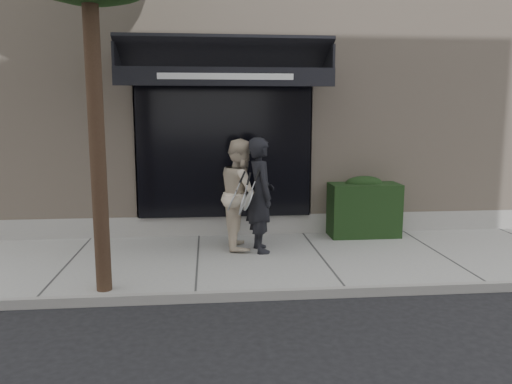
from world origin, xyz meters
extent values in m
plane|color=black|center=(0.00, 0.00, 0.00)|extent=(80.00, 80.00, 0.00)
cube|color=gray|center=(0.00, 0.00, 0.06)|extent=(20.00, 3.00, 0.12)
cube|color=gray|center=(0.00, -1.55, 0.07)|extent=(20.00, 0.10, 0.14)
cube|color=tan|center=(0.00, 5.00, 2.75)|extent=(14.00, 7.00, 5.50)
cube|color=gray|center=(0.00, 1.70, 0.25)|extent=(14.02, 0.42, 0.50)
cube|color=black|center=(-1.50, 1.55, 1.80)|extent=(3.20, 0.30, 2.60)
cube|color=gray|center=(-3.10, 1.70, 1.80)|extent=(0.08, 0.40, 2.60)
cube|color=gray|center=(0.10, 1.70, 1.80)|extent=(0.08, 0.40, 2.60)
cube|color=gray|center=(-1.50, 1.70, 3.14)|extent=(3.36, 0.40, 0.12)
cube|color=black|center=(-1.50, 1.00, 3.40)|extent=(3.60, 1.03, 0.55)
cube|color=black|center=(-1.50, 0.50, 3.01)|extent=(3.60, 0.05, 0.30)
cube|color=white|center=(-1.50, 0.47, 3.01)|extent=(2.20, 0.01, 0.10)
cube|color=black|center=(-3.28, 1.00, 3.32)|extent=(0.04, 1.00, 0.45)
cube|color=black|center=(0.28, 1.00, 3.32)|extent=(0.04, 1.00, 0.45)
cube|color=black|center=(1.10, 1.25, 0.62)|extent=(1.30, 0.70, 1.00)
ellipsoid|color=black|center=(1.10, 1.25, 1.12)|extent=(0.71, 0.38, 0.27)
cylinder|color=black|center=(-3.20, -1.30, 2.40)|extent=(0.20, 0.20, 4.80)
imported|color=black|center=(-0.95, 0.37, 1.08)|extent=(0.56, 0.76, 1.91)
torus|color=silver|center=(-1.17, 0.14, 1.04)|extent=(0.17, 0.32, 0.29)
cylinder|color=silver|center=(-1.17, 0.14, 1.04)|extent=(0.13, 0.28, 0.25)
cylinder|color=silver|center=(-1.17, 0.14, 1.04)|extent=(0.18, 0.04, 0.08)
cylinder|color=black|center=(-1.17, 0.14, 1.04)|extent=(0.20, 0.06, 0.10)
torus|color=silver|center=(-1.27, 0.02, 0.99)|extent=(0.16, 0.32, 0.30)
cylinder|color=silver|center=(-1.27, 0.02, 0.99)|extent=(0.13, 0.28, 0.26)
cylinder|color=silver|center=(-1.27, 0.02, 0.99)|extent=(0.18, 0.06, 0.06)
cylinder|color=black|center=(-1.27, 0.02, 0.99)|extent=(0.20, 0.07, 0.08)
imported|color=beige|center=(-1.25, 0.62, 1.06)|extent=(0.73, 0.93, 1.88)
torus|color=silver|center=(-1.42, 0.26, 1.01)|extent=(0.19, 0.32, 0.29)
cylinder|color=silver|center=(-1.42, 0.26, 1.01)|extent=(0.15, 0.28, 0.25)
cylinder|color=silver|center=(-1.42, 0.26, 1.01)|extent=(0.17, 0.05, 0.09)
cylinder|color=black|center=(-1.42, 0.26, 1.01)|extent=(0.20, 0.06, 0.11)
camera|label=1|loc=(-1.81, -7.76, 2.45)|focal=35.00mm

